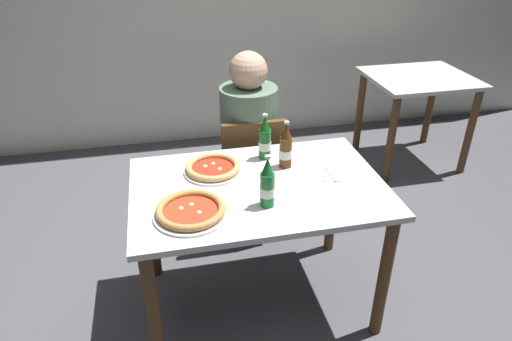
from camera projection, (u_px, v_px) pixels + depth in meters
name	position (u px, v px, depth m)	size (l,w,h in m)	color
ground_plane	(258.00, 299.00, 2.54)	(8.00, 8.00, 0.00)	#4C4C51
dining_table_main	(258.00, 205.00, 2.22)	(1.20, 0.80, 0.75)	silver
chair_behind_table	(251.00, 170.00, 2.83)	(0.40, 0.40, 0.85)	brown
diner_seated	(249.00, 152.00, 2.82)	(0.34, 0.34, 1.21)	#2D3342
dining_table_background	(417.00, 95.00, 3.67)	(0.80, 0.70, 0.75)	silver
pizza_margherita_near	(191.00, 211.00, 1.94)	(0.33, 0.33, 0.04)	white
pizza_marinara_far	(213.00, 168.00, 2.26)	(0.29, 0.29, 0.04)	white
beer_bottle_left	(286.00, 148.00, 2.27)	(0.07, 0.07, 0.25)	#512D0F
beer_bottle_center	(265.00, 140.00, 2.35)	(0.07, 0.07, 0.25)	#14591E
beer_bottle_right	(266.00, 185.00, 1.96)	(0.07, 0.07, 0.25)	#196B2D
napkin_with_cutlery	(325.00, 172.00, 2.26)	(0.20, 0.20, 0.01)	white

